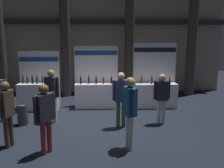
{
  "coord_description": "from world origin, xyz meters",
  "views": [
    {
      "loc": [
        0.14,
        -7.03,
        2.68
      ],
      "look_at": [
        0.54,
        1.28,
        1.1
      ],
      "focal_mm": 37.15,
      "sensor_mm": 36.0,
      "label": 1
    }
  ],
  "objects_px": {
    "visitor_1": "(130,107)",
    "visitor_2": "(45,113)",
    "exhibitor_booth_2": "(155,92)",
    "visitor_4": "(52,91)",
    "exhibitor_booth_0": "(39,94)",
    "visitor_0": "(121,95)",
    "exhibitor_booth_1": "(96,92)",
    "visitor_6": "(162,94)",
    "visitor_7": "(7,109)",
    "trash_bin": "(23,115)"
  },
  "relations": [
    {
      "from": "exhibitor_booth_1",
      "to": "visitor_4",
      "type": "distance_m",
      "value": 2.27
    },
    {
      "from": "exhibitor_booth_0",
      "to": "exhibitor_booth_2",
      "type": "bearing_deg",
      "value": 1.69
    },
    {
      "from": "exhibitor_booth_2",
      "to": "trash_bin",
      "type": "relative_size",
      "value": 3.89
    },
    {
      "from": "visitor_4",
      "to": "visitor_6",
      "type": "height_order",
      "value": "visitor_4"
    },
    {
      "from": "exhibitor_booth_2",
      "to": "visitor_6",
      "type": "xyz_separation_m",
      "value": [
        -0.27,
        -1.97,
        0.36
      ]
    },
    {
      "from": "trash_bin",
      "to": "visitor_6",
      "type": "height_order",
      "value": "visitor_6"
    },
    {
      "from": "trash_bin",
      "to": "visitor_1",
      "type": "height_order",
      "value": "visitor_1"
    },
    {
      "from": "trash_bin",
      "to": "visitor_7",
      "type": "xyz_separation_m",
      "value": [
        0.18,
        -1.6,
        0.67
      ]
    },
    {
      "from": "visitor_6",
      "to": "visitor_7",
      "type": "height_order",
      "value": "visitor_7"
    },
    {
      "from": "exhibitor_booth_2",
      "to": "visitor_6",
      "type": "relative_size",
      "value": 1.57
    },
    {
      "from": "visitor_1",
      "to": "visitor_7",
      "type": "height_order",
      "value": "visitor_1"
    },
    {
      "from": "exhibitor_booth_2",
      "to": "visitor_6",
      "type": "height_order",
      "value": "exhibitor_booth_2"
    },
    {
      "from": "exhibitor_booth_1",
      "to": "trash_bin",
      "type": "relative_size",
      "value": 3.72
    },
    {
      "from": "trash_bin",
      "to": "visitor_1",
      "type": "xyz_separation_m",
      "value": [
        3.22,
        -1.85,
        0.76
      ]
    },
    {
      "from": "visitor_0",
      "to": "visitor_4",
      "type": "xyz_separation_m",
      "value": [
        -2.21,
        0.59,
        0.03
      ]
    },
    {
      "from": "visitor_6",
      "to": "visitor_4",
      "type": "bearing_deg",
      "value": -6.3
    },
    {
      "from": "exhibitor_booth_1",
      "to": "visitor_6",
      "type": "xyz_separation_m",
      "value": [
        2.13,
        -2.05,
        0.37
      ]
    },
    {
      "from": "exhibitor_booth_0",
      "to": "visitor_0",
      "type": "relative_size",
      "value": 1.3
    },
    {
      "from": "visitor_2",
      "to": "visitor_4",
      "type": "height_order",
      "value": "visitor_4"
    },
    {
      "from": "exhibitor_booth_2",
      "to": "visitor_2",
      "type": "relative_size",
      "value": 1.51
    },
    {
      "from": "visitor_2",
      "to": "visitor_0",
      "type": "bearing_deg",
      "value": 165.42
    },
    {
      "from": "exhibitor_booth_1",
      "to": "visitor_2",
      "type": "xyz_separation_m",
      "value": [
        -1.13,
        -3.92,
        0.41
      ]
    },
    {
      "from": "exhibitor_booth_2",
      "to": "trash_bin",
      "type": "height_order",
      "value": "exhibitor_booth_2"
    },
    {
      "from": "exhibitor_booth_2",
      "to": "visitor_7",
      "type": "relative_size",
      "value": 1.51
    },
    {
      "from": "exhibitor_booth_2",
      "to": "exhibitor_booth_0",
      "type": "bearing_deg",
      "value": -178.31
    },
    {
      "from": "exhibitor_booth_0",
      "to": "visitor_2",
      "type": "height_order",
      "value": "exhibitor_booth_0"
    },
    {
      "from": "visitor_0",
      "to": "visitor_2",
      "type": "height_order",
      "value": "visitor_0"
    },
    {
      "from": "exhibitor_booth_1",
      "to": "visitor_7",
      "type": "xyz_separation_m",
      "value": [
        -2.15,
        -3.53,
        0.39
      ]
    },
    {
      "from": "visitor_2",
      "to": "visitor_6",
      "type": "relative_size",
      "value": 1.03
    },
    {
      "from": "exhibitor_booth_0",
      "to": "exhibitor_booth_1",
      "type": "height_order",
      "value": "exhibitor_booth_1"
    },
    {
      "from": "visitor_6",
      "to": "visitor_7",
      "type": "distance_m",
      "value": 4.53
    },
    {
      "from": "visitor_2",
      "to": "visitor_7",
      "type": "distance_m",
      "value": 1.1
    },
    {
      "from": "visitor_0",
      "to": "visitor_7",
      "type": "height_order",
      "value": "visitor_0"
    },
    {
      "from": "trash_bin",
      "to": "visitor_0",
      "type": "bearing_deg",
      "value": -6.66
    },
    {
      "from": "exhibitor_booth_1",
      "to": "visitor_1",
      "type": "height_order",
      "value": "exhibitor_booth_1"
    },
    {
      "from": "exhibitor_booth_1",
      "to": "visitor_6",
      "type": "distance_m",
      "value": 2.98
    },
    {
      "from": "visitor_1",
      "to": "visitor_2",
      "type": "distance_m",
      "value": 2.02
    },
    {
      "from": "exhibitor_booth_0",
      "to": "visitor_4",
      "type": "distance_m",
      "value": 1.77
    },
    {
      "from": "trash_bin",
      "to": "visitor_2",
      "type": "bearing_deg",
      "value": -58.68
    },
    {
      "from": "exhibitor_booth_2",
      "to": "visitor_7",
      "type": "bearing_deg",
      "value": -142.8
    },
    {
      "from": "exhibitor_booth_0",
      "to": "visitor_7",
      "type": "relative_size",
      "value": 1.32
    },
    {
      "from": "exhibitor_booth_0",
      "to": "visitor_0",
      "type": "height_order",
      "value": "exhibitor_booth_0"
    },
    {
      "from": "exhibitor_booth_0",
      "to": "visitor_0",
      "type": "distance_m",
      "value": 3.72
    },
    {
      "from": "exhibitor_booth_2",
      "to": "visitor_4",
      "type": "xyz_separation_m",
      "value": [
        -3.81,
        -1.63,
        0.44
      ]
    },
    {
      "from": "trash_bin",
      "to": "visitor_4",
      "type": "relative_size",
      "value": 0.38
    },
    {
      "from": "visitor_4",
      "to": "visitor_7",
      "type": "xyz_separation_m",
      "value": [
        -0.74,
        -1.82,
        -0.06
      ]
    },
    {
      "from": "visitor_1",
      "to": "exhibitor_booth_2",
      "type": "bearing_deg",
      "value": -39.7
    },
    {
      "from": "exhibitor_booth_1",
      "to": "visitor_1",
      "type": "xyz_separation_m",
      "value": [
        0.89,
        -3.79,
        0.48
      ]
    },
    {
      "from": "exhibitor_booth_1",
      "to": "visitor_6",
      "type": "height_order",
      "value": "exhibitor_booth_1"
    },
    {
      "from": "visitor_2",
      "to": "visitor_4",
      "type": "relative_size",
      "value": 0.97
    }
  ]
}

